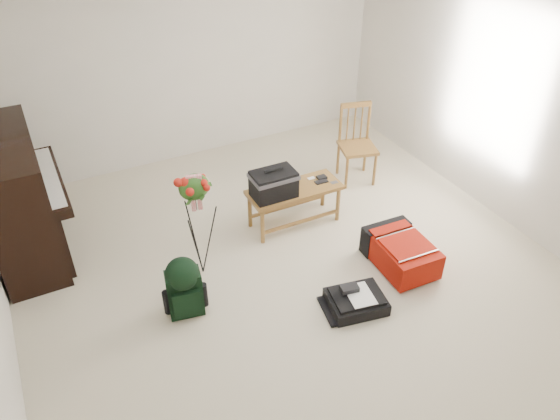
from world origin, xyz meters
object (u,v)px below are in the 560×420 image
red_suitcase (398,249)px  green_backpack (184,285)px  bench (280,186)px  piano (19,201)px  flower_stand (198,226)px  black_duffel (356,300)px  dining_chair (356,145)px

red_suitcase → green_backpack: bearing=174.5°
bench → green_backpack: bench is taller
piano → bench: size_ratio=1.49×
piano → flower_stand: (1.42, -1.12, -0.04)m
piano → bench: bearing=-19.3°
piano → red_suitcase: bearing=-30.4°
piano → red_suitcase: piano is taller
green_backpack → flower_stand: flower_stand is taller
black_duffel → green_backpack: 1.54m
piano → dining_chair: piano is taller
black_duffel → flower_stand: bearing=145.1°
dining_chair → black_duffel: dining_chair is taller
dining_chair → green_backpack: 2.86m
piano → green_backpack: 1.93m
flower_stand → piano: bearing=155.5°
dining_chair → green_backpack: (-2.58, -1.23, -0.13)m
piano → bench: 2.55m
bench → red_suitcase: 1.34m
bench → red_suitcase: bench is taller
bench → dining_chair: dining_chair is taller
red_suitcase → black_duffel: red_suitcase is taller
red_suitcase → green_backpack: (-2.08, 0.30, 0.17)m
bench → green_backpack: bearing=-150.4°
dining_chair → black_duffel: size_ratio=1.67×
black_duffel → green_backpack: size_ratio=0.94×
black_duffel → red_suitcase: bearing=35.9°
dining_chair → black_duffel: bearing=-107.5°
green_backpack → flower_stand: 0.59m
red_suitcase → flower_stand: bearing=159.8°
bench → flower_stand: size_ratio=0.88×
black_duffel → green_backpack: green_backpack is taller
piano → black_duffel: piano is taller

